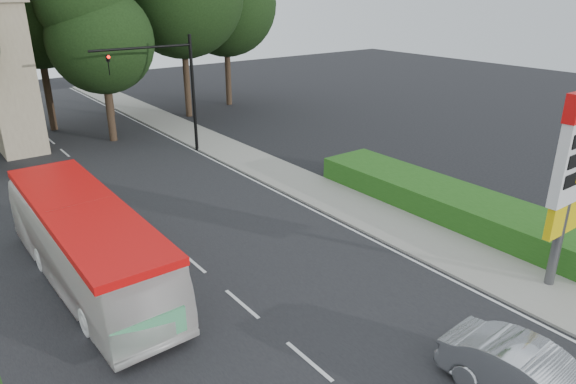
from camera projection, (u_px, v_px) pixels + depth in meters
road_surface at (181, 252)px, 20.26m from camera, size 14.00×80.00×0.02m
sidewalk_right at (340, 201)px, 25.00m from camera, size 3.00×80.00×0.12m
hedge at (448, 202)px, 23.51m from camera, size 3.00×14.00×1.20m
gas_station_pylon at (574, 166)px, 16.34m from camera, size 2.10×0.45×6.85m
traffic_signal_mast at (172, 79)px, 30.62m from camera, size 6.10×0.35×7.20m
monument at (9, 71)px, 30.62m from camera, size 3.00×3.00×10.05m
tree_monument_right at (98, 18)px, 32.26m from camera, size 6.72×6.72×13.20m
transit_bus at (87, 246)px, 17.60m from camera, size 2.85×10.78×2.98m
sedan_silver at (534, 381)px, 12.56m from camera, size 1.94×4.74×1.53m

